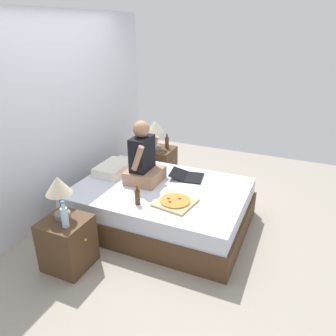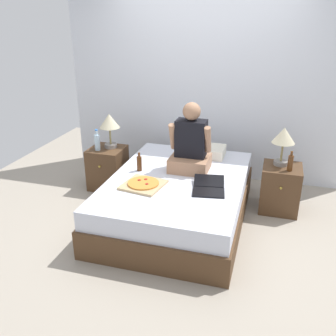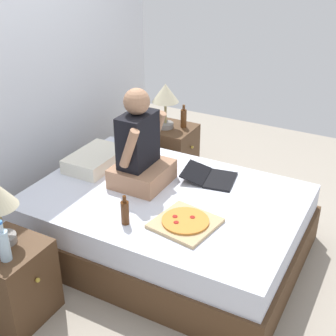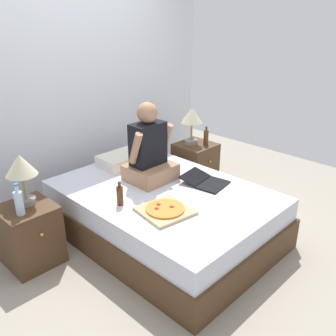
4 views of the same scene
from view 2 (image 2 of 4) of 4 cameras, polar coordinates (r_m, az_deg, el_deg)
ground_plane at (r=4.35m, az=1.42°, el=-7.58°), size 5.85×5.85×0.00m
wall_back at (r=5.21m, az=5.65°, el=12.18°), size 3.85×0.12×2.50m
bed at (r=4.23m, az=1.45°, el=-4.65°), size 1.48×2.08×0.51m
nightstand_left at (r=5.04m, az=-9.15°, el=0.03°), size 0.44×0.47×0.55m
lamp_on_left_nightstand at (r=4.87m, az=-8.92°, el=6.75°), size 0.26×0.26×0.45m
water_bottle at (r=4.86m, az=-10.74°, el=3.94°), size 0.07×0.07×0.28m
nightstand_right at (r=4.60m, az=16.71°, el=-2.98°), size 0.44×0.47×0.55m
lamp_on_right_nightstand at (r=4.43m, az=17.21°, el=4.37°), size 0.26×0.26×0.45m
beer_bottle at (r=4.37m, az=18.15°, el=0.77°), size 0.06×0.06×0.23m
pillow at (r=4.76m, az=5.49°, el=2.63°), size 0.52×0.34×0.12m
person_seated at (r=4.24m, az=3.46°, el=3.41°), size 0.47×0.40×0.78m
laptop at (r=3.85m, az=6.21°, el=-3.10°), size 0.38×0.46×0.07m
pizza_box at (r=3.92m, az=-3.79°, el=-2.49°), size 0.46×0.46×0.05m
beer_bottle_on_bed at (r=4.27m, az=-4.40°, el=0.73°), size 0.06×0.06×0.22m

